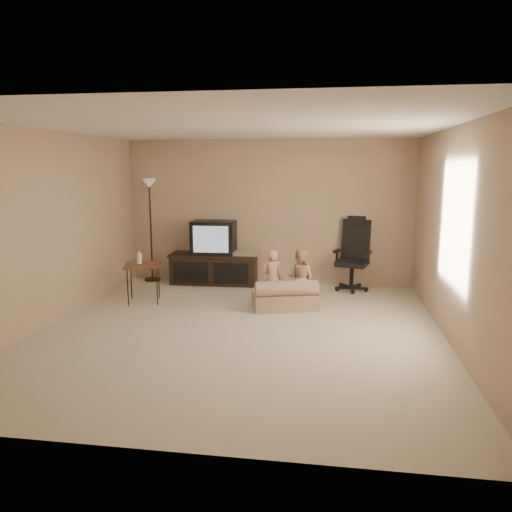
{
  "coord_description": "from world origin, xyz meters",
  "views": [
    {
      "loc": [
        1.11,
        -5.92,
        2.03
      ],
      "look_at": [
        0.12,
        0.6,
        0.85
      ],
      "focal_mm": 35.0,
      "sensor_mm": 36.0,
      "label": 1
    }
  ],
  "objects_px": {
    "side_table": "(143,265)",
    "toddler_right": "(300,278)",
    "tv_stand": "(214,258)",
    "toddler_left": "(272,278)",
    "office_chair": "(353,264)",
    "child_sofa": "(285,297)",
    "floor_lamp": "(150,207)"
  },
  "relations": [
    {
      "from": "tv_stand",
      "to": "side_table",
      "type": "relative_size",
      "value": 1.97
    },
    {
      "from": "tv_stand",
      "to": "toddler_right",
      "type": "distance_m",
      "value": 2.03
    },
    {
      "from": "tv_stand",
      "to": "toddler_right",
      "type": "height_order",
      "value": "tv_stand"
    },
    {
      "from": "floor_lamp",
      "to": "toddler_right",
      "type": "height_order",
      "value": "floor_lamp"
    },
    {
      "from": "office_chair",
      "to": "toddler_left",
      "type": "bearing_deg",
      "value": -119.44
    },
    {
      "from": "office_chair",
      "to": "floor_lamp",
      "type": "xyz_separation_m",
      "value": [
        -3.57,
        0.15,
        0.89
      ]
    },
    {
      "from": "office_chair",
      "to": "toddler_right",
      "type": "height_order",
      "value": "office_chair"
    },
    {
      "from": "tv_stand",
      "to": "toddler_left",
      "type": "distance_m",
      "value": 1.78
    },
    {
      "from": "side_table",
      "to": "child_sofa",
      "type": "xyz_separation_m",
      "value": [
        2.17,
        -0.08,
        -0.39
      ]
    },
    {
      "from": "child_sofa",
      "to": "toddler_left",
      "type": "distance_m",
      "value": 0.35
    },
    {
      "from": "tv_stand",
      "to": "child_sofa",
      "type": "relative_size",
      "value": 1.55
    },
    {
      "from": "side_table",
      "to": "toddler_right",
      "type": "distance_m",
      "value": 2.37
    },
    {
      "from": "tv_stand",
      "to": "floor_lamp",
      "type": "relative_size",
      "value": 0.86
    },
    {
      "from": "office_chair",
      "to": "toddler_right",
      "type": "xyz_separation_m",
      "value": [
        -0.81,
        -1.18,
        -0.01
      ]
    },
    {
      "from": "child_sofa",
      "to": "toddler_right",
      "type": "xyz_separation_m",
      "value": [
        0.19,
        0.19,
        0.25
      ]
    },
    {
      "from": "floor_lamp",
      "to": "toddler_right",
      "type": "xyz_separation_m",
      "value": [
        2.76,
        -1.33,
        -0.9
      ]
    },
    {
      "from": "office_chair",
      "to": "toddler_left",
      "type": "distance_m",
      "value": 1.73
    },
    {
      "from": "side_table",
      "to": "toddler_right",
      "type": "bearing_deg",
      "value": 2.56
    },
    {
      "from": "toddler_right",
      "to": "office_chair",
      "type": "bearing_deg",
      "value": -103.87
    },
    {
      "from": "tv_stand",
      "to": "floor_lamp",
      "type": "height_order",
      "value": "floor_lamp"
    },
    {
      "from": "tv_stand",
      "to": "toddler_right",
      "type": "bearing_deg",
      "value": -40.18
    },
    {
      "from": "office_chair",
      "to": "tv_stand",
      "type": "bearing_deg",
      "value": -167.21
    },
    {
      "from": "side_table",
      "to": "floor_lamp",
      "type": "distance_m",
      "value": 1.68
    },
    {
      "from": "tv_stand",
      "to": "floor_lamp",
      "type": "xyz_separation_m",
      "value": [
        -1.17,
        0.06,
        0.87
      ]
    },
    {
      "from": "office_chair",
      "to": "side_table",
      "type": "height_order",
      "value": "office_chair"
    },
    {
      "from": "child_sofa",
      "to": "toddler_right",
      "type": "bearing_deg",
      "value": 28.0
    },
    {
      "from": "tv_stand",
      "to": "child_sofa",
      "type": "distance_m",
      "value": 2.04
    },
    {
      "from": "toddler_right",
      "to": "floor_lamp",
      "type": "bearing_deg",
      "value": -5.18
    },
    {
      "from": "office_chair",
      "to": "child_sofa",
      "type": "bearing_deg",
      "value": -111.29
    },
    {
      "from": "floor_lamp",
      "to": "toddler_right",
      "type": "bearing_deg",
      "value": -25.79
    },
    {
      "from": "floor_lamp",
      "to": "side_table",
      "type": "bearing_deg",
      "value": -74.66
    },
    {
      "from": "tv_stand",
      "to": "office_chair",
      "type": "distance_m",
      "value": 2.4
    }
  ]
}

